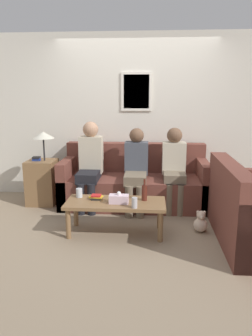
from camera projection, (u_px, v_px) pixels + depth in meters
ground_plane at (132, 216)px, 4.58m from camera, size 16.00×16.00×0.00m
wall_back at (136, 117)px, 5.27m from camera, size 9.00×0.08×2.60m
couch_main at (134, 184)px, 5.03m from camera, size 2.18×0.89×0.91m
coffee_table at (116, 206)px, 3.95m from camera, size 1.20×0.51×0.40m
side_table_with_lamp at (42, 178)px, 5.02m from camera, size 0.43×0.43×1.12m
wine_bottle at (144, 192)px, 3.96m from camera, size 0.07×0.07×0.27m
drinking_glass at (79, 193)px, 4.09m from camera, size 0.08×0.08×0.11m
book_stack at (96, 197)px, 4.02m from camera, size 0.17×0.13×0.06m
soda_can at (134, 203)px, 3.71m from camera, size 0.07×0.07×0.12m
tissue_box at (119, 199)px, 3.87m from camera, size 0.23×0.12×0.15m
person_left at (90, 161)px, 4.83m from camera, size 0.34×0.64×1.27m
person_middle at (136, 166)px, 4.73m from camera, size 0.34×0.66×1.18m
person_right at (174, 165)px, 4.76m from camera, size 0.34×0.60×1.19m
teddy_bear at (201, 223)px, 4.04m from camera, size 0.17×0.17×0.27m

